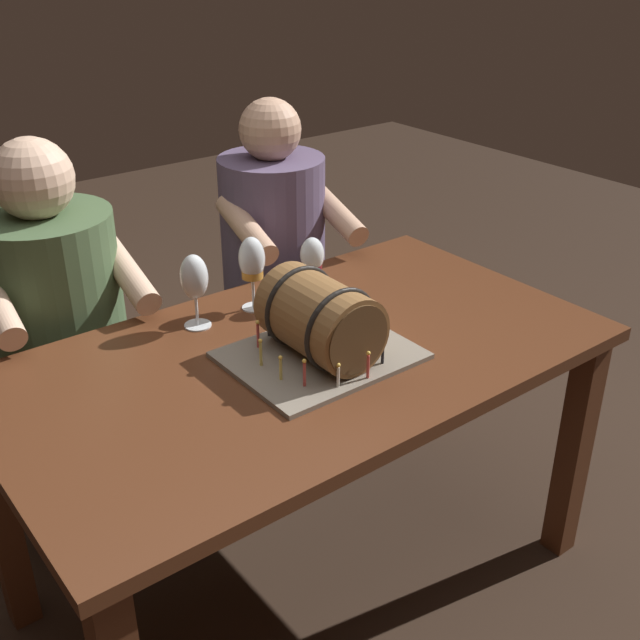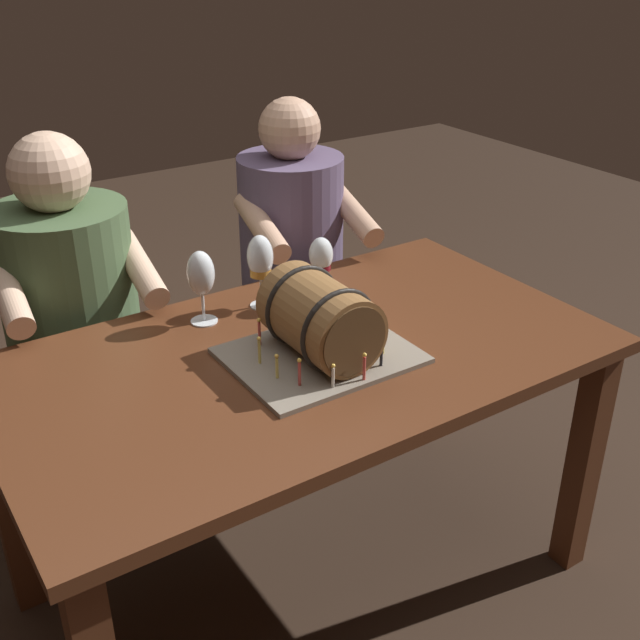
{
  "view_description": "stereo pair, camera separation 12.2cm",
  "coord_description": "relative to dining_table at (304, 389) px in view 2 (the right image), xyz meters",
  "views": [
    {
      "loc": [
        -0.97,
        -1.31,
        1.66
      ],
      "look_at": [
        0.02,
        -0.05,
        0.84
      ],
      "focal_mm": 43.76,
      "sensor_mm": 36.0,
      "label": 1
    },
    {
      "loc": [
        -0.87,
        -1.38,
        1.66
      ],
      "look_at": [
        0.02,
        -0.05,
        0.84
      ],
      "focal_mm": 43.76,
      "sensor_mm": 36.0,
      "label": 2
    }
  ],
  "objects": [
    {
      "name": "ground_plane",
      "position": [
        0.0,
        0.0,
        -0.63
      ],
      "size": [
        8.0,
        8.0,
        0.0
      ],
      "primitive_type": "plane",
      "color": "#332319"
    },
    {
      "name": "dining_table",
      "position": [
        0.0,
        0.0,
        0.0
      ],
      "size": [
        1.47,
        0.83,
        0.74
      ],
      "color": "#562D19",
      "rests_on": "ground"
    },
    {
      "name": "barrel_cake",
      "position": [
        0.02,
        -0.05,
        0.2
      ],
      "size": [
        0.42,
        0.34,
        0.21
      ],
      "color": "gray",
      "rests_on": "dining_table"
    },
    {
      "name": "wine_glass_empty",
      "position": [
        -0.13,
        0.27,
        0.24
      ],
      "size": [
        0.07,
        0.07,
        0.2
      ],
      "color": "white",
      "rests_on": "dining_table"
    },
    {
      "name": "wine_glass_red",
      "position": [
        0.19,
        0.2,
        0.24
      ],
      "size": [
        0.06,
        0.06,
        0.19
      ],
      "color": "white",
      "rests_on": "dining_table"
    },
    {
      "name": "wine_glass_amber",
      "position": [
        0.04,
        0.27,
        0.24
      ],
      "size": [
        0.07,
        0.07,
        0.2
      ],
      "color": "white",
      "rests_on": "dining_table"
    },
    {
      "name": "person_seated_left",
      "position": [
        -0.37,
        0.65,
        -0.06
      ],
      "size": [
        0.43,
        0.5,
        1.18
      ],
      "color": "#2A3A24",
      "rests_on": "ground"
    },
    {
      "name": "person_seated_right",
      "position": [
        0.37,
        0.65,
        -0.08
      ],
      "size": [
        0.42,
        0.51,
        1.19
      ],
      "color": "#372D40",
      "rests_on": "ground"
    }
  ]
}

